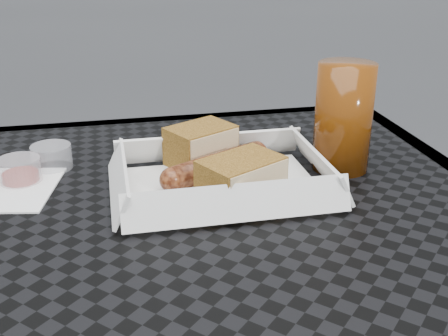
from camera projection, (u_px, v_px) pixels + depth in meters
name	position (u px, v px, depth m)	size (l,w,h in m)	color
patio_table	(161.00, 310.00, 0.57)	(0.80, 0.80, 0.74)	black
food_tray	(222.00, 187.00, 0.65)	(0.22, 0.15, 0.00)	white
bratwurst	(217.00, 165.00, 0.67)	(0.14, 0.09, 0.03)	brown
bread_near	(201.00, 145.00, 0.70)	(0.08, 0.06, 0.05)	olive
bread_far	(241.00, 178.00, 0.62)	(0.09, 0.06, 0.04)	olive
veg_garnish	(274.00, 192.00, 0.63)	(0.03, 0.03, 0.00)	red
napkin	(2.00, 189.00, 0.65)	(0.12, 0.12, 0.00)	white
condiment_cup_sauce	(20.00, 171.00, 0.67)	(0.05, 0.05, 0.03)	maroon
condiment_cup_empty	(52.00, 157.00, 0.71)	(0.05, 0.05, 0.03)	silver
drink_glass	(343.00, 117.00, 0.69)	(0.07, 0.07, 0.13)	#592807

